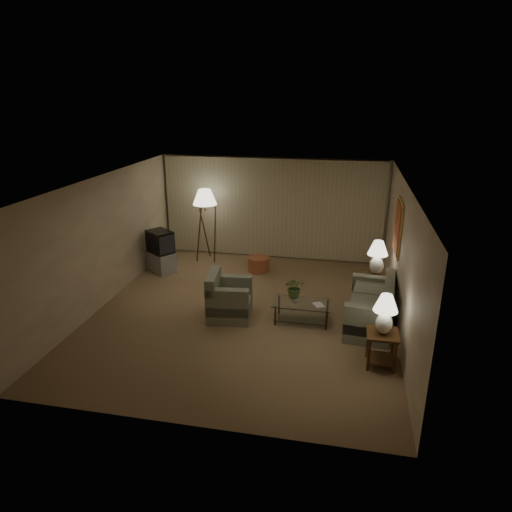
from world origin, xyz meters
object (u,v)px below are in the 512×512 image
at_px(table_lamp_far, 377,255).
at_px(sofa, 369,309).
at_px(crt_tv, 160,242).
at_px(floor_lamp, 206,224).
at_px(armchair, 230,300).
at_px(side_table_far, 375,282).
at_px(side_table_near, 382,343).
at_px(tv_cabinet, 162,261).
at_px(coffee_table, 302,309).
at_px(vase, 295,298).
at_px(table_lamp_near, 385,311).
at_px(ottoman, 258,264).

bearing_deg(table_lamp_far, sofa, -96.84).
height_order(crt_tv, floor_lamp, floor_lamp).
distance_m(armchair, side_table_far, 3.21).
distance_m(side_table_near, side_table_far, 2.60).
distance_m(table_lamp_far, crt_tv, 5.25).
relative_size(sofa, crt_tv, 2.30).
relative_size(table_lamp_far, tv_cabinet, 0.86).
height_order(sofa, coffee_table, sofa).
xyz_separation_m(floor_lamp, vase, (2.73, -3.03, -0.51)).
bearing_deg(table_lamp_near, ottoman, 126.66).
xyz_separation_m(sofa, coffee_table, (-1.29, -0.10, -0.09)).
relative_size(table_lamp_near, coffee_table, 0.61).
bearing_deg(armchair, vase, -93.95).
relative_size(side_table_far, table_lamp_near, 0.88).
height_order(sofa, vase, sofa).
height_order(side_table_near, table_lamp_near, table_lamp_near).
relative_size(coffee_table, ottoman, 2.03).
bearing_deg(crt_tv, tv_cabinet, 0.00).
relative_size(sofa, table_lamp_far, 2.45).
relative_size(side_table_far, coffee_table, 0.54).
relative_size(table_lamp_far, crt_tv, 0.94).
bearing_deg(table_lamp_far, tv_cabinet, 172.55).
xyz_separation_m(crt_tv, floor_lamp, (0.88, 1.00, 0.23)).
relative_size(side_table_far, floor_lamp, 0.31).
relative_size(sofa, floor_lamp, 0.94).
bearing_deg(armchair, side_table_far, -70.39).
height_order(armchair, side_table_far, armchair).
relative_size(crt_tv, ottoman, 1.43).
xyz_separation_m(sofa, side_table_far, (0.15, 1.25, 0.03)).
height_order(coffee_table, crt_tv, crt_tv).
distance_m(side_table_near, crt_tv, 6.16).
height_order(sofa, side_table_far, sofa).
distance_m(table_lamp_near, ottoman, 4.75).
height_order(side_table_near, table_lamp_far, table_lamp_far).
height_order(table_lamp_far, ottoman, table_lamp_far).
xyz_separation_m(sofa, table_lamp_far, (0.15, 1.25, 0.67)).
distance_m(tv_cabinet, floor_lamp, 1.53).
distance_m(floor_lamp, ottoman, 1.81).
xyz_separation_m(tv_cabinet, crt_tv, (0.00, 0.00, 0.53)).
distance_m(armchair, table_lamp_near, 3.18).
bearing_deg(table_lamp_far, side_table_near, -90.00).
distance_m(side_table_near, ottoman, 4.69).
distance_m(side_table_far, vase, 2.09).
relative_size(armchair, side_table_far, 1.77).
bearing_deg(crt_tv, sofa, 16.08).
bearing_deg(tv_cabinet, floor_lamp, 85.47).
xyz_separation_m(table_lamp_far, crt_tv, (-5.20, 0.68, -0.26)).
distance_m(sofa, table_lamp_near, 1.50).
distance_m(table_lamp_far, tv_cabinet, 5.30).
relative_size(sofa, vase, 10.73).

